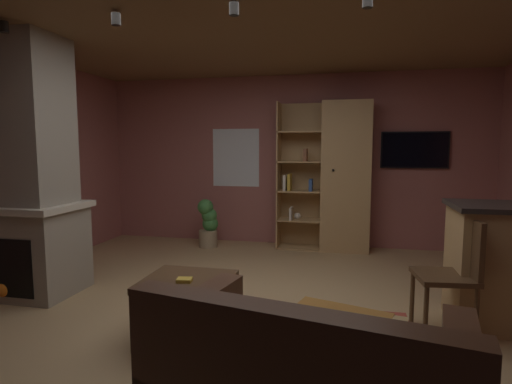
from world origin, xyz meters
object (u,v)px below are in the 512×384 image
(bookshelf_cabinet, at_px, (339,178))
(stone_fireplace, at_px, (24,181))
(coffee_table, at_px, (187,291))
(wall_mounted_tv, at_px, (414,150))
(table_book_0, at_px, (184,280))
(potted_floor_plant, at_px, (208,223))
(dining_chair, at_px, (455,268))

(bookshelf_cabinet, bearing_deg, stone_fireplace, -141.12)
(stone_fireplace, relative_size, coffee_table, 3.89)
(coffee_table, xyz_separation_m, wall_mounted_tv, (2.08, 3.27, 1.04))
(coffee_table, distance_m, wall_mounted_tv, 4.02)
(stone_fireplace, relative_size, table_book_0, 23.27)
(table_book_0, distance_m, potted_floor_plant, 3.03)
(potted_floor_plant, bearing_deg, dining_chair, -39.38)
(potted_floor_plant, xyz_separation_m, wall_mounted_tv, (2.90, 0.43, 1.08))
(bookshelf_cabinet, height_order, table_book_0, bookshelf_cabinet)
(potted_floor_plant, relative_size, wall_mounted_tv, 0.79)
(stone_fireplace, xyz_separation_m, dining_chair, (3.95, -0.09, -0.61))
(stone_fireplace, bearing_deg, wall_mounted_tv, 33.21)
(stone_fireplace, distance_m, coffee_table, 2.18)
(coffee_table, bearing_deg, bookshelf_cabinet, 70.83)
(stone_fireplace, height_order, coffee_table, stone_fireplace)
(stone_fireplace, bearing_deg, bookshelf_cabinet, 38.88)
(table_book_0, bearing_deg, dining_chair, 17.01)
(stone_fireplace, bearing_deg, dining_chair, -1.35)
(table_book_0, distance_m, wall_mounted_tv, 4.05)
(table_book_0, bearing_deg, bookshelf_cabinet, 71.36)
(stone_fireplace, distance_m, bookshelf_cabinet, 3.88)
(bookshelf_cabinet, bearing_deg, table_book_0, -108.64)
(table_book_0, distance_m, dining_chair, 2.08)
(potted_floor_plant, bearing_deg, coffee_table, -74.07)
(dining_chair, bearing_deg, table_book_0, -162.99)
(bookshelf_cabinet, distance_m, table_book_0, 3.35)
(coffee_table, distance_m, table_book_0, 0.13)
(dining_chair, bearing_deg, wall_mounted_tv, 88.15)
(stone_fireplace, relative_size, potted_floor_plant, 3.55)
(coffee_table, bearing_deg, potted_floor_plant, 105.93)
(stone_fireplace, height_order, wall_mounted_tv, stone_fireplace)
(table_book_0, bearing_deg, wall_mounted_tv, 58.15)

